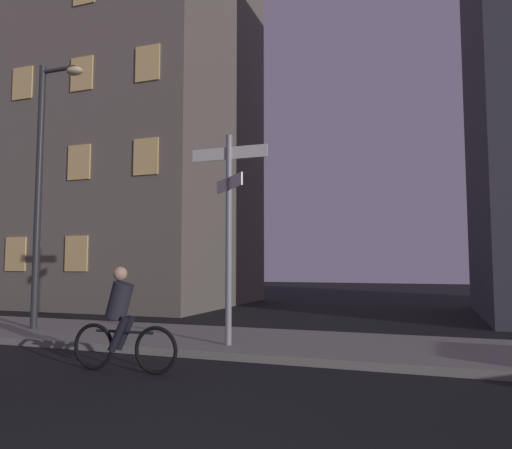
% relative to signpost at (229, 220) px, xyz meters
% --- Properties ---
extents(sidewalk_kerb, '(40.00, 3.17, 0.14)m').
position_rel_signpost_xyz_m(sidewalk_kerb, '(1.44, 0.86, -2.43)').
color(sidewalk_kerb, gray).
rests_on(sidewalk_kerb, ground_plane).
extents(signpost, '(1.56, 0.89, 3.99)m').
position_rel_signpost_xyz_m(signpost, '(0.00, 0.00, 0.00)').
color(signpost, gray).
rests_on(signpost, sidewalk_kerb).
extents(street_lamp, '(1.25, 0.28, 6.34)m').
position_rel_signpost_xyz_m(street_lamp, '(-5.06, 0.59, 1.33)').
color(street_lamp, '#2D2D30').
rests_on(street_lamp, sidewalk_kerb).
extents(cyclist, '(1.82, 0.33, 1.61)m').
position_rel_signpost_xyz_m(cyclist, '(-0.93, -2.05, -1.75)').
color(cyclist, black).
rests_on(cyclist, ground_plane).
extents(building_left_block, '(13.16, 8.11, 21.68)m').
position_rel_signpost_xyz_m(building_left_block, '(-10.20, 8.87, 8.35)').
color(building_left_block, '#6B6056').
rests_on(building_left_block, ground_plane).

